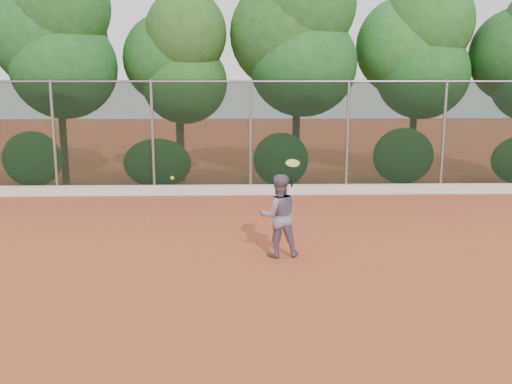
{
  "coord_description": "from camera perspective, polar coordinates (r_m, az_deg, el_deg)",
  "views": [
    {
      "loc": [
        -0.32,
        -10.51,
        3.57
      ],
      "look_at": [
        0.0,
        1.0,
        1.25
      ],
      "focal_mm": 40.0,
      "sensor_mm": 36.0,
      "label": 1
    }
  ],
  "objects": [
    {
      "name": "tennis_racket",
      "position": [
        11.16,
        3.68,
        2.7
      ],
      "size": [
        0.33,
        0.31,
        0.59
      ],
      "color": "black",
      "rests_on": "ground"
    },
    {
      "name": "foliage_backdrop",
      "position": [
        19.51,
        -2.33,
        13.82
      ],
      "size": [
        23.7,
        3.63,
        7.55
      ],
      "color": "#3F2A18",
      "rests_on": "ground"
    },
    {
      "name": "ground",
      "position": [
        11.11,
        0.15,
        -7.36
      ],
      "size": [
        80.0,
        80.0,
        0.0
      ],
      "primitive_type": "plane",
      "color": "#B84C2B",
      "rests_on": "ground"
    },
    {
      "name": "tennis_ball_in_flight",
      "position": [
        11.5,
        -8.38,
        1.4
      ],
      "size": [
        0.07,
        0.07,
        0.07
      ],
      "color": "#D4E534",
      "rests_on": "ground"
    },
    {
      "name": "chainlink_fence",
      "position": [
        17.6,
        -0.55,
        5.81
      ],
      "size": [
        24.09,
        0.09,
        3.5
      ],
      "color": "black",
      "rests_on": "ground"
    },
    {
      "name": "concrete_curb",
      "position": [
        17.67,
        -0.53,
        0.23
      ],
      "size": [
        24.0,
        0.2,
        0.3
      ],
      "primitive_type": "cube",
      "color": "silver",
      "rests_on": "ground"
    },
    {
      "name": "tennis_player",
      "position": [
        11.47,
        2.28,
        -2.37
      ],
      "size": [
        0.9,
        0.75,
        1.69
      ],
      "primitive_type": "imported",
      "rotation": [
        0.0,
        0.0,
        3.29
      ],
      "color": "slate",
      "rests_on": "ground"
    }
  ]
}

